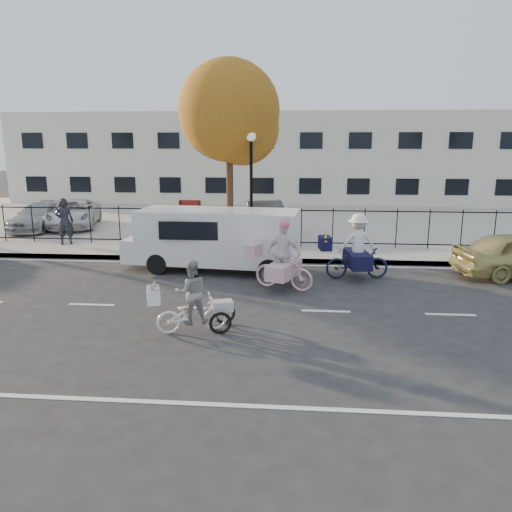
# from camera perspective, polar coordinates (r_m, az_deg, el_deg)

# --- Properties ---
(ground) EXTENTS (120.00, 120.00, 0.00)m
(ground) POSITION_cam_1_polar(r_m,az_deg,el_deg) (12.73, -5.67, -5.94)
(ground) COLOR #333334
(road_markings) EXTENTS (60.00, 9.52, 0.01)m
(road_markings) POSITION_cam_1_polar(r_m,az_deg,el_deg) (12.73, -5.67, -5.92)
(road_markings) COLOR silver
(road_markings) RESTS_ON ground
(curb) EXTENTS (60.00, 0.10, 0.15)m
(curb) POSITION_cam_1_polar(r_m,az_deg,el_deg) (17.51, -2.70, -0.41)
(curb) COLOR #A8A399
(curb) RESTS_ON ground
(sidewalk) EXTENTS (60.00, 2.20, 0.15)m
(sidewalk) POSITION_cam_1_polar(r_m,az_deg,el_deg) (18.52, -2.28, 0.34)
(sidewalk) COLOR #A8A399
(sidewalk) RESTS_ON ground
(parking_lot) EXTENTS (60.00, 15.60, 0.15)m
(parking_lot) POSITION_cam_1_polar(r_m,az_deg,el_deg) (27.23, 0.03, 4.38)
(parking_lot) COLOR #A8A399
(parking_lot) RESTS_ON ground
(iron_fence) EXTENTS (58.00, 0.06, 1.50)m
(iron_fence) POSITION_cam_1_polar(r_m,az_deg,el_deg) (19.44, -1.90, 3.41)
(iron_fence) COLOR black
(iron_fence) RESTS_ON sidewalk
(building) EXTENTS (34.00, 10.00, 6.00)m
(building) POSITION_cam_1_polar(r_m,az_deg,el_deg) (36.93, 1.35, 11.16)
(building) COLOR silver
(building) RESTS_ON ground
(lamppost) EXTENTS (0.36, 0.36, 4.33)m
(lamppost) POSITION_cam_1_polar(r_m,az_deg,el_deg) (18.75, -0.56, 9.87)
(lamppost) COLOR black
(lamppost) RESTS_ON sidewalk
(street_sign) EXTENTS (0.85, 0.06, 1.80)m
(street_sign) POSITION_cam_1_polar(r_m,az_deg,el_deg) (19.27, -7.54, 4.78)
(street_sign) COLOR black
(street_sign) RESTS_ON sidewalk
(zebra_trike) EXTENTS (1.88, 1.20, 1.62)m
(zebra_trike) POSITION_cam_1_polar(r_m,az_deg,el_deg) (11.04, -7.33, -5.53)
(zebra_trike) COLOR white
(zebra_trike) RESTS_ON ground
(unicorn_bike) EXTENTS (2.04, 1.49, 2.02)m
(unicorn_bike) POSITION_cam_1_polar(r_m,az_deg,el_deg) (14.08, 3.07, -0.88)
(unicorn_bike) COLOR #F7BBC1
(unicorn_bike) RESTS_ON ground
(bull_bike) EXTENTS (2.19, 1.52, 2.00)m
(bull_bike) POSITION_cam_1_polar(r_m,az_deg,el_deg) (15.50, 11.40, 0.35)
(bull_bike) COLOR #101935
(bull_bike) RESTS_ON ground
(white_van) EXTENTS (5.75, 2.41, 1.98)m
(white_van) POSITION_cam_1_polar(r_m,az_deg,el_deg) (16.15, -4.65, 2.14)
(white_van) COLOR white
(white_van) RESTS_ON ground
(pedestrian) EXTENTS (0.78, 0.63, 1.84)m
(pedestrian) POSITION_cam_1_polar(r_m,az_deg,el_deg) (20.97, -21.04, 3.73)
(pedestrian) COLOR black
(pedestrian) RESTS_ON sidewalk
(lot_car_a) EXTENTS (1.87, 4.16, 1.18)m
(lot_car_a) POSITION_cam_1_polar(r_m,az_deg,el_deg) (25.20, -23.51, 4.16)
(lot_car_a) COLOR #A2A4A9
(lot_car_a) RESTS_ON parking_lot
(lot_car_b) EXTENTS (3.27, 5.01, 1.28)m
(lot_car_b) POSITION_cam_1_polar(r_m,az_deg,el_deg) (25.30, -20.13, 4.59)
(lot_car_b) COLOR silver
(lot_car_b) RESTS_ON parking_lot
(lot_car_c) EXTENTS (2.42, 4.63, 1.45)m
(lot_car_c) POSITION_cam_1_polar(r_m,az_deg,el_deg) (21.71, 0.98, 4.35)
(lot_car_c) COLOR #4A4C51
(lot_car_c) RESTS_ON parking_lot
(tree_mid) EXTENTS (3.97, 3.97, 7.27)m
(tree_mid) POSITION_cam_1_polar(r_m,az_deg,el_deg) (20.24, -2.67, 15.68)
(tree_mid) COLOR #442D1D
(tree_mid) RESTS_ON ground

